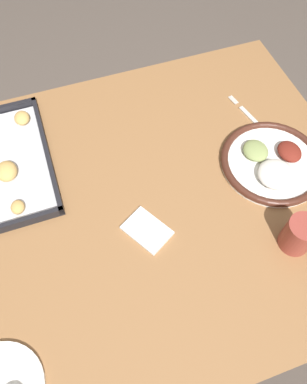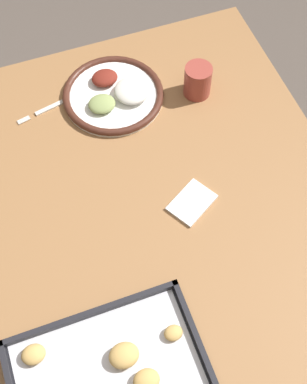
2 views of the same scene
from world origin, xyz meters
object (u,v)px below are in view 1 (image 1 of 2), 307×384
(dinner_plate, at_px, (272,162))
(drinking_cup, at_px, (299,235))
(fork, at_px, (252,119))
(napkin, at_px, (147,230))

(dinner_plate, distance_m, drinking_cup, 0.23)
(fork, bearing_deg, dinner_plate, 158.88)
(dinner_plate, bearing_deg, fork, -8.74)
(drinking_cup, bearing_deg, fork, -12.49)
(drinking_cup, xyz_separation_m, napkin, (0.14, 0.32, -0.04))
(dinner_plate, height_order, napkin, dinner_plate)
(drinking_cup, bearing_deg, dinner_plate, -15.27)
(drinking_cup, distance_m, napkin, 0.35)
(fork, xyz_separation_m, napkin, (-0.24, 0.41, 0.00))
(dinner_plate, distance_m, fork, 0.17)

